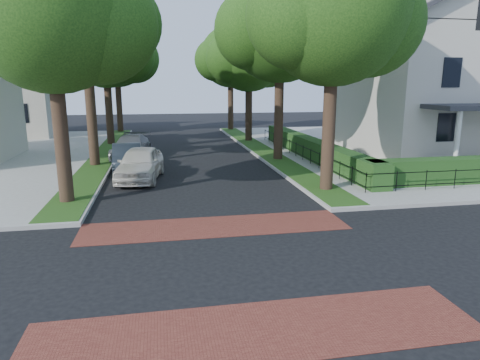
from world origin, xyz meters
name	(u,v)px	position (x,y,z in m)	size (l,w,h in m)	color
ground	(231,265)	(0.00, 0.00, 0.00)	(120.00, 120.00, 0.00)	black
sidewalk_ne	(438,145)	(19.50, 19.00, 0.07)	(30.00, 30.00, 0.15)	gray
crosswalk_far	(215,226)	(0.00, 3.20, 0.01)	(9.00, 2.20, 0.01)	maroon
crosswalk_near	(257,331)	(0.00, -3.20, 0.01)	(9.00, 2.20, 0.01)	maroon
grass_strip_ne	(261,149)	(5.40, 19.10, 0.16)	(1.60, 29.80, 0.02)	#284915
grass_strip_nw	(105,153)	(-5.40, 19.10, 0.16)	(1.60, 29.80, 0.02)	#284915
tree_right_near	(334,13)	(5.60, 7.24, 7.63)	(7.75, 6.67, 10.66)	black
tree_right_mid	(281,28)	(5.61, 15.25, 7.99)	(8.25, 7.09, 11.22)	black
tree_right_far	(250,56)	(5.60, 24.22, 6.91)	(7.25, 6.23, 9.74)	black
tree_right_back	(231,58)	(5.60, 33.23, 7.27)	(7.50, 6.45, 10.20)	black
tree_left_near	(54,14)	(-5.40, 7.23, 7.27)	(7.50, 6.45, 10.20)	black
tree_left_mid	(87,16)	(-5.39, 15.24, 8.34)	(8.00, 6.88, 11.48)	black
tree_left_far	(107,51)	(-5.40, 24.22, 7.12)	(7.00, 6.02, 9.86)	black
tree_left_back	(117,55)	(-5.40, 33.24, 7.41)	(7.75, 6.66, 10.44)	black
hedge_main_road	(312,148)	(7.70, 15.00, 0.75)	(1.00, 18.00, 1.20)	#1F4518
fence_main_road	(299,151)	(6.90, 15.00, 0.60)	(0.06, 18.00, 0.90)	black
house_victorian	(449,64)	(17.51, 15.92, 6.02)	(13.00, 13.05, 12.48)	beige
house_left_far	(1,80)	(-15.49, 31.99, 5.04)	(10.00, 9.00, 10.14)	beige
parked_car_front	(140,164)	(-2.76, 11.15, 0.83)	(1.96, 4.88, 1.66)	silver
parked_car_middle	(127,157)	(-3.60, 13.91, 0.73)	(1.54, 4.40, 1.45)	#1D252C
parked_car_rear	(131,147)	(-3.60, 17.85, 0.74)	(2.08, 5.11, 1.48)	slate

